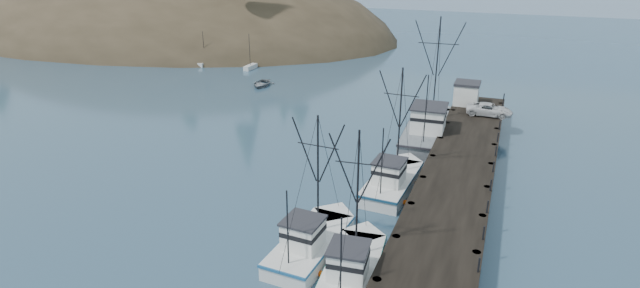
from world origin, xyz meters
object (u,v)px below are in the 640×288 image
Objects in this scene: pier at (461,162)px; trawler_near at (353,268)px; trawler_mid at (313,241)px; work_vessel at (430,129)px; pickup_truck at (489,110)px; trawler_far at (393,180)px; motorboat at (261,86)px; pier_shed at (467,93)px.

trawler_near is (-4.73, -17.89, -0.87)m from pier.
trawler_near reaches higher than trawler_mid.
work_vessel reaches higher than pickup_truck.
trawler_near is 13.82m from trawler_far.
motorboat is at bearing 144.37° from pier.
trawler_mid is 2.09× the size of motorboat.
pickup_truck reaches higher than pier.
pier_shed is at bearing 39.65° from pickup_truck.
pier is 8.59× the size of pickup_truck.
pickup_truck is 1.05× the size of motorboat.
pier is at bearing -44.40° from motorboat.
trawler_far is at bearing 75.79° from trawler_mid.
motorboat is (-27.38, 27.54, -0.82)m from trawler_far.
trawler_mid is (-8.32, -15.89, -0.87)m from pier.
pier_shed reaches higher than motorboat.
work_vessel is 7.79m from pickup_truck.
trawler_far is 0.67× the size of work_vessel.
work_vessel reaches higher than trawler_far.
trawler_far is (2.99, 11.80, 0.00)m from trawler_mid.
trawler_near is 1.01× the size of trawler_mid.
pier_shed is at bearing 80.17° from trawler_far.
trawler_mid is at bearing -104.21° from trawler_far.
trawler_far is at bearing 92.47° from trawler_near.
motorboat is at bearing 153.66° from work_vessel.
pier is at bearing 37.52° from trawler_far.
pier is 2.67× the size of work_vessel.
trawler_far is 13.54m from work_vessel.
pier is 18.53m from trawler_near.
work_vessel reaches higher than trawler_near.
trawler_near reaches higher than pickup_truck.
pier_shed is (2.87, 8.59, 2.19)m from work_vessel.
work_vessel is 31.65m from motorboat.
pier_shed is 0.66× the size of motorboat.
pier is at bearing 62.38° from trawler_mid.
trawler_far reaches higher than trawler_near.
trawler_mid is at bearing -66.97° from motorboat.
trawler_mid is 0.62× the size of work_vessel.
trawler_mid is 31.81m from pickup_truck.
trawler_mid is 0.92× the size of trawler_far.
pickup_truck is at bearing -23.72° from motorboat.
trawler_near is at bearing -95.15° from pier_shed.
work_vessel reaches higher than motorboat.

